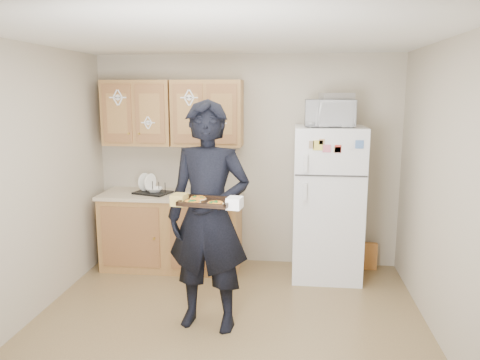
# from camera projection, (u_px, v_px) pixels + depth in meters

# --- Properties ---
(floor) EXTENTS (3.60, 3.60, 0.00)m
(floor) POSITION_uv_depth(u_px,v_px,m) (225.00, 332.00, 4.08)
(floor) COLOR brown
(floor) RESTS_ON ground
(ceiling) EXTENTS (3.60, 3.60, 0.00)m
(ceiling) POSITION_uv_depth(u_px,v_px,m) (223.00, 35.00, 3.62)
(ceiling) COLOR white
(ceiling) RESTS_ON wall_back
(wall_back) EXTENTS (3.60, 0.04, 2.50)m
(wall_back) POSITION_uv_depth(u_px,v_px,m) (246.00, 161.00, 5.61)
(wall_back) COLOR #AFA48E
(wall_back) RESTS_ON floor
(wall_front) EXTENTS (3.60, 0.04, 2.50)m
(wall_front) POSITION_uv_depth(u_px,v_px,m) (164.00, 278.00, 2.09)
(wall_front) COLOR #AFA48E
(wall_front) RESTS_ON floor
(wall_left) EXTENTS (0.04, 3.60, 2.50)m
(wall_left) POSITION_uv_depth(u_px,v_px,m) (19.00, 188.00, 4.06)
(wall_left) COLOR #AFA48E
(wall_left) RESTS_ON floor
(wall_right) EXTENTS (0.04, 3.60, 2.50)m
(wall_right) POSITION_uv_depth(u_px,v_px,m) (452.00, 199.00, 3.65)
(wall_right) COLOR #AFA48E
(wall_right) RESTS_ON floor
(refrigerator) EXTENTS (0.75, 0.70, 1.70)m
(refrigerator) POSITION_uv_depth(u_px,v_px,m) (327.00, 203.00, 5.21)
(refrigerator) COLOR white
(refrigerator) RESTS_ON floor
(base_cabinet) EXTENTS (1.60, 0.60, 0.86)m
(base_cabinet) POSITION_uv_depth(u_px,v_px,m) (172.00, 232.00, 5.55)
(base_cabinet) COLOR olive
(base_cabinet) RESTS_ON floor
(countertop) EXTENTS (1.64, 0.64, 0.04)m
(countertop) POSITION_uv_depth(u_px,v_px,m) (171.00, 195.00, 5.46)
(countertop) COLOR beige
(countertop) RESTS_ON base_cabinet
(upper_cab_left) EXTENTS (0.80, 0.33, 0.75)m
(upper_cab_left) POSITION_uv_depth(u_px,v_px,m) (139.00, 113.00, 5.46)
(upper_cab_left) COLOR olive
(upper_cab_left) RESTS_ON wall_back
(upper_cab_right) EXTENTS (0.80, 0.33, 0.75)m
(upper_cab_right) POSITION_uv_depth(u_px,v_px,m) (208.00, 113.00, 5.37)
(upper_cab_right) COLOR olive
(upper_cab_right) RESTS_ON wall_back
(cereal_box) EXTENTS (0.20, 0.07, 0.32)m
(cereal_box) POSITION_uv_depth(u_px,v_px,m) (368.00, 256.00, 5.52)
(cereal_box) COLOR gold
(cereal_box) RESTS_ON floor
(person) EXTENTS (0.79, 0.58, 2.01)m
(person) POSITION_uv_depth(u_px,v_px,m) (208.00, 217.00, 4.04)
(person) COLOR black
(person) RESTS_ON floor
(baking_tray) EXTENTS (0.44, 0.35, 0.04)m
(baking_tray) POSITION_uv_depth(u_px,v_px,m) (207.00, 202.00, 3.70)
(baking_tray) COLOR black
(baking_tray) RESTS_ON person
(pizza_front_left) EXTENTS (0.13, 0.13, 0.02)m
(pizza_front_left) POSITION_uv_depth(u_px,v_px,m) (192.00, 202.00, 3.66)
(pizza_front_left) COLOR orange
(pizza_front_left) RESTS_ON baking_tray
(pizza_front_right) EXTENTS (0.13, 0.13, 0.02)m
(pizza_front_right) POSITION_uv_depth(u_px,v_px,m) (215.00, 203.00, 3.61)
(pizza_front_right) COLOR orange
(pizza_front_right) RESTS_ON baking_tray
(pizza_back_left) EXTENTS (0.13, 0.13, 0.02)m
(pizza_back_left) POSITION_uv_depth(u_px,v_px,m) (198.00, 198.00, 3.79)
(pizza_back_left) COLOR orange
(pizza_back_left) RESTS_ON baking_tray
(microwave) EXTENTS (0.53, 0.36, 0.29)m
(microwave) POSITION_uv_depth(u_px,v_px,m) (329.00, 113.00, 4.98)
(microwave) COLOR white
(microwave) RESTS_ON refrigerator
(foil_pan) EXTENTS (0.37, 0.29, 0.07)m
(foil_pan) POSITION_uv_depth(u_px,v_px,m) (337.00, 96.00, 4.97)
(foil_pan) COLOR #B0B1B7
(foil_pan) RESTS_ON microwave
(dish_rack) EXTENTS (0.46, 0.40, 0.16)m
(dish_rack) POSITION_uv_depth(u_px,v_px,m) (153.00, 187.00, 5.45)
(dish_rack) COLOR black
(dish_rack) RESTS_ON countertop
(bowl) EXTENTS (0.25, 0.25, 0.05)m
(bowl) POSITION_uv_depth(u_px,v_px,m) (154.00, 190.00, 5.45)
(bowl) COLOR white
(bowl) RESTS_ON dish_rack
(soap_bottle) EXTENTS (0.09, 0.09, 0.17)m
(soap_bottle) POSITION_uv_depth(u_px,v_px,m) (213.00, 189.00, 5.30)
(soap_bottle) COLOR white
(soap_bottle) RESTS_ON countertop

